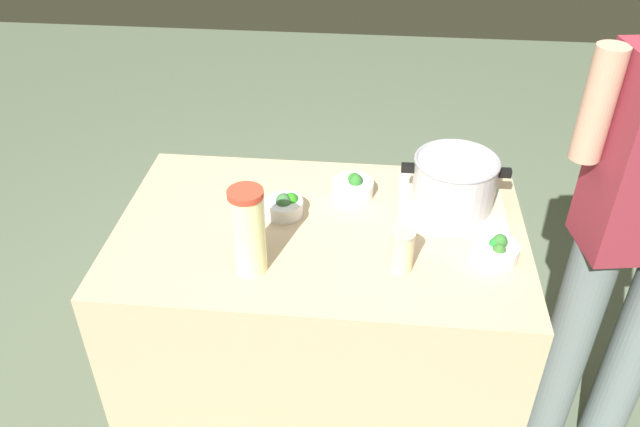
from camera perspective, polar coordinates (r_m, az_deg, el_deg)
ground_plane at (r=2.50m, az=0.00°, el=-17.09°), size 8.00×8.00×0.00m
counter_slab at (r=2.18m, az=0.00°, el=-10.26°), size 1.21×0.75×0.85m
dish_cloth at (r=2.03m, az=11.57°, el=0.85°), size 0.32×0.33×0.01m
cooking_pot at (r=1.99m, az=11.86°, el=2.89°), size 0.33×0.26×0.16m
lemonade_pitcher at (r=1.68m, az=-6.39°, el=-1.54°), size 0.09×0.09×0.25m
mason_jar at (r=1.73m, az=7.27°, el=-3.27°), size 0.07×0.07×0.12m
broccoli_bowl_front at (r=1.83m, az=15.30°, el=-3.17°), size 0.13×0.13×0.08m
broccoli_bowl_center at (r=1.94m, az=-3.16°, el=0.71°), size 0.12×0.12×0.08m
broccoli_bowl_back at (r=2.02m, az=2.93°, el=2.32°), size 0.13×0.13×0.08m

